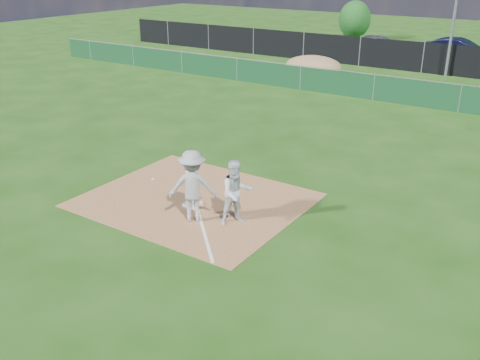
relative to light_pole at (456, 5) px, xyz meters
name	(u,v)px	position (x,y,z in m)	size (l,w,h in m)	color
ground	(329,125)	(-1.50, -12.70, -4.00)	(90.00, 90.00, 0.00)	#1C450E
infield_dirt	(195,200)	(-1.50, -21.70, -3.99)	(6.00, 5.00, 0.02)	#96653C
foul_line	(195,200)	(-1.50, -21.70, -3.98)	(0.08, 7.00, 0.01)	white
green_fence	(374,88)	(-1.50, -7.70, -3.40)	(44.00, 0.05, 1.20)	#0F371C
dirt_mound	(313,66)	(-6.50, -4.20, -3.42)	(3.38, 2.60, 1.17)	#957247
black_fence	(423,58)	(-1.50, 0.30, -3.10)	(46.00, 0.04, 1.80)	black
parking_lot	(443,60)	(-1.50, 5.30, -4.00)	(46.00, 9.00, 0.01)	black
light_pole	(456,5)	(0.00, 0.00, 0.00)	(0.16, 0.16, 8.00)	slate
first_base	(193,204)	(-1.31, -22.03, -3.94)	(0.42, 0.42, 0.09)	white
play_at_first	(193,186)	(-0.74, -22.70, -3.01)	(2.30, 1.30, 1.94)	#ADAEB0
runner	(236,193)	(0.28, -22.20, -3.13)	(0.85, 0.66, 1.75)	silver
car_left	(379,45)	(-5.97, 5.05, -3.29)	(1.64, 4.08, 1.39)	#A2A5AA
car_mid	(458,51)	(-0.52, 4.90, -3.22)	(1.64, 4.70, 1.55)	black
tree_left	(355,20)	(-10.44, 11.21, -2.38)	(2.65, 2.65, 3.14)	#382316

